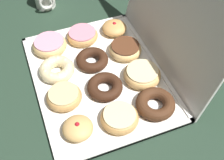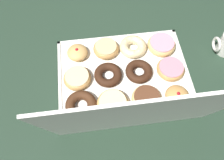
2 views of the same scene
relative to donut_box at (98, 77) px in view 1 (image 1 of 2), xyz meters
The scene contains 15 objects.
ground_plane 0.01m from the donut_box, ahead, with size 3.00×3.00×0.00m, color #233828.
donut_box is the anchor object (origin of this frame).
box_lid_open 0.33m from the donut_box, 90.00° to the left, with size 0.53×0.43×0.01m, color white.
pink_frosted_donut_0 0.22m from the donut_box, 146.97° to the right, with size 0.12×0.12×0.04m.
cruller_donut_1 0.14m from the donut_box, 115.33° to the right, with size 0.12×0.12×0.04m.
glazed_ring_donut_2 0.14m from the donut_box, 65.93° to the right, with size 0.11×0.11×0.04m.
jelly_filled_donut_3 0.22m from the donut_box, 34.12° to the right, with size 0.09×0.09×0.05m.
pink_frosted_donut_4 0.19m from the donut_box, behind, with size 0.11×0.11×0.04m.
chocolate_cake_ring_donut_5 0.06m from the donut_box, behind, with size 0.11×0.11×0.03m.
chocolate_cake_ring_donut_6 0.07m from the donut_box, ahead, with size 0.11×0.11×0.03m.
glazed_ring_donut_7 0.19m from the donut_box, ahead, with size 0.11×0.11×0.04m.
jelly_filled_donut_8 0.23m from the donut_box, 145.21° to the left, with size 0.09×0.09×0.05m.
chocolate_frosted_donut_9 0.14m from the donut_box, 118.49° to the left, with size 0.11×0.11×0.04m.
glazed_ring_donut_10 0.15m from the donut_box, 64.09° to the left, with size 0.12×0.12×0.04m.
chocolate_cake_ring_donut_11 0.22m from the donut_box, 33.08° to the left, with size 0.12×0.12×0.04m.
Camera 1 is at (0.60, -0.18, 0.73)m, focal length 46.51 mm.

